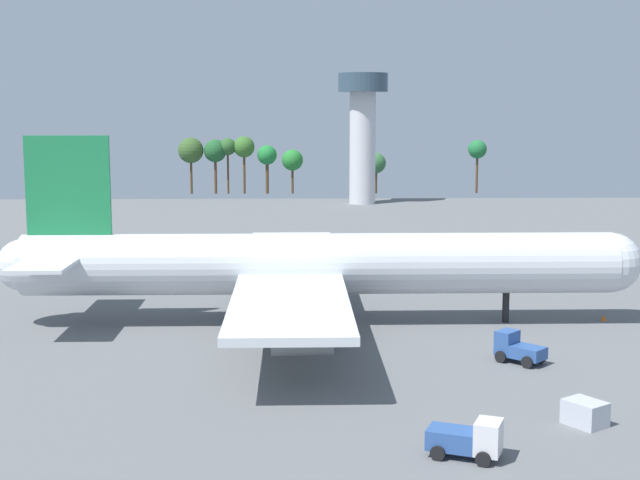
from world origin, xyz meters
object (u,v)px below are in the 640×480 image
object	(u,v)px
cargo_container_aft	(585,413)
control_tower	(363,124)
cargo_airplane	(317,265)
pushback_tractor	(517,348)
baggage_tug	(468,439)
safety_cone_nose	(604,318)

from	to	relation	value
cargo_container_aft	control_tower	world-z (taller)	control_tower
cargo_airplane	control_tower	world-z (taller)	control_tower
control_tower	cargo_container_aft	bearing A→B (deg)	-88.32
pushback_tractor	control_tower	xyz separation A→B (m)	(-3.49, 132.33, 16.99)
cargo_container_aft	baggage_tug	bearing A→B (deg)	-148.35
cargo_airplane	safety_cone_nose	size ratio (longest dim) A/B	94.81
safety_cone_nose	control_tower	world-z (taller)	control_tower
cargo_airplane	pushback_tractor	bearing A→B (deg)	-41.24
baggage_tug	pushback_tractor	distance (m)	22.89
cargo_container_aft	safety_cone_nose	bearing A→B (deg)	68.98
baggage_tug	control_tower	xyz separation A→B (m)	(4.82, 153.65, 16.99)
cargo_airplane	cargo_container_aft	size ratio (longest dim) A/B	19.25
safety_cone_nose	cargo_airplane	bearing A→B (deg)	-179.52
cargo_airplane	pushback_tractor	world-z (taller)	cargo_airplane
pushback_tractor	cargo_container_aft	bearing A→B (deg)	-86.95
baggage_tug	control_tower	distance (m)	154.67
baggage_tug	cargo_container_aft	distance (m)	10.76
pushback_tractor	cargo_container_aft	distance (m)	15.71
cargo_airplane	baggage_tug	xyz separation A→B (m)	(8.52, -36.08, -4.79)
baggage_tug	safety_cone_nose	size ratio (longest dim) A/B	7.27
control_tower	safety_cone_nose	bearing A→B (deg)	-82.18
pushback_tractor	cargo_airplane	bearing A→B (deg)	138.76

